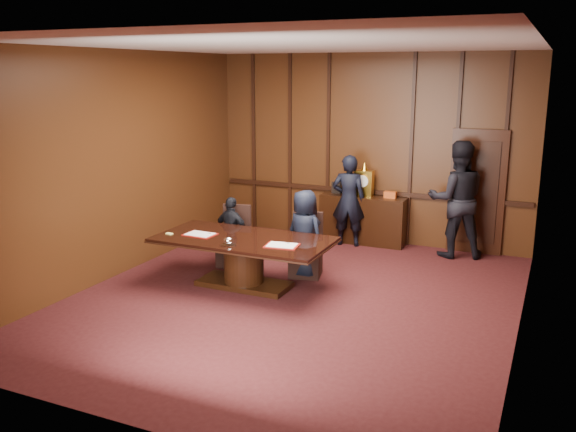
# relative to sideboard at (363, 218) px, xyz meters

# --- Properties ---
(room) EXTENTS (7.00, 7.04, 3.50)m
(room) POSITION_rel_sideboard_xyz_m (0.07, -3.12, 1.24)
(room) COLOR #340E0F
(room) RESTS_ON ground
(sideboard) EXTENTS (1.60, 0.45, 1.54)m
(sideboard) POSITION_rel_sideboard_xyz_m (0.00, 0.00, 0.00)
(sideboard) COLOR black
(sideboard) RESTS_ON ground
(conference_table) EXTENTS (2.62, 1.32, 0.76)m
(conference_table) POSITION_rel_sideboard_xyz_m (-0.90, -3.05, 0.02)
(conference_table) COLOR black
(conference_table) RESTS_ON ground
(folder_left) EXTENTS (0.47, 0.35, 0.02)m
(folder_left) POSITION_rel_sideboard_xyz_m (-1.58, -3.17, 0.28)
(folder_left) COLOR maroon
(folder_left) RESTS_ON conference_table
(folder_right) EXTENTS (0.50, 0.39, 0.02)m
(folder_right) POSITION_rel_sideboard_xyz_m (-0.20, -3.21, 0.28)
(folder_right) COLOR maroon
(folder_right) RESTS_ON conference_table
(inkstand) EXTENTS (0.20, 0.14, 0.12)m
(inkstand) POSITION_rel_sideboard_xyz_m (-0.90, -3.50, 0.33)
(inkstand) COLOR white
(inkstand) RESTS_ON conference_table
(notepad) EXTENTS (0.11, 0.08, 0.01)m
(notepad) POSITION_rel_sideboard_xyz_m (-2.03, -3.32, 0.28)
(notepad) COLOR #EEE274
(notepad) RESTS_ON conference_table
(chair_left) EXTENTS (0.56, 0.56, 0.99)m
(chair_left) POSITION_rel_sideboard_xyz_m (-1.56, -2.17, -0.19)
(chair_left) COLOR black
(chair_left) RESTS_ON ground
(chair_right) EXTENTS (0.58, 0.58, 0.99)m
(chair_right) POSITION_rel_sideboard_xyz_m (-0.26, -2.17, -0.19)
(chair_right) COLOR black
(chair_right) RESTS_ON ground
(signatory_left) EXTENTS (0.72, 0.38, 1.17)m
(signatory_left) POSITION_rel_sideboard_xyz_m (-1.55, -2.25, 0.10)
(signatory_left) COLOR black
(signatory_left) RESTS_ON ground
(signatory_right) EXTENTS (0.79, 0.64, 1.39)m
(signatory_right) POSITION_rel_sideboard_xyz_m (-0.25, -2.25, 0.21)
(signatory_right) COLOR black
(signatory_right) RESTS_ON ground
(witness_left) EXTENTS (0.67, 0.49, 1.70)m
(witness_left) POSITION_rel_sideboard_xyz_m (-0.21, -0.26, 0.36)
(witness_left) COLOR black
(witness_left) RESTS_ON ground
(witness_right) EXTENTS (1.19, 1.06, 2.03)m
(witness_right) POSITION_rel_sideboard_xyz_m (1.71, -0.16, 0.53)
(witness_right) COLOR black
(witness_right) RESTS_ON ground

